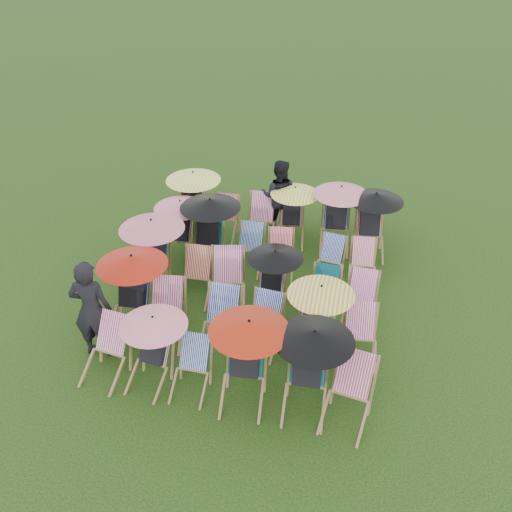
% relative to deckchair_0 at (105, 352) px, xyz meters
% --- Properties ---
extents(ground, '(100.00, 100.00, 0.00)m').
position_rel_deckchair_0_xyz_m(ground, '(1.93, 2.21, -0.48)').
color(ground, black).
rests_on(ground, ground).
extents(deckchair_0, '(0.76, 0.97, 0.96)m').
position_rel_deckchair_0_xyz_m(deckchair_0, '(0.00, 0.00, 0.00)').
color(deckchair_0, olive).
rests_on(deckchair_0, ground).
extents(deckchair_1, '(1.05, 1.12, 1.25)m').
position_rel_deckchair_0_xyz_m(deckchair_1, '(0.78, 0.02, 0.18)').
color(deckchair_1, olive).
rests_on(deckchair_1, ground).
extents(deckchair_2, '(0.58, 0.79, 0.85)m').
position_rel_deckchair_0_xyz_m(deckchair_2, '(1.42, -0.04, -0.06)').
color(deckchair_2, olive).
rests_on(deckchair_2, ground).
extents(deckchair_3, '(1.21, 1.27, 1.43)m').
position_rel_deckchair_0_xyz_m(deckchair_3, '(2.28, 0.01, 0.27)').
color(deckchair_3, olive).
rests_on(deckchair_3, ground).
extents(deckchair_4, '(1.18, 1.23, 1.40)m').
position_rel_deckchair_0_xyz_m(deckchair_4, '(3.22, 0.03, 0.26)').
color(deckchair_4, olive).
rests_on(deckchair_4, ground).
extents(deckchair_5, '(0.82, 1.02, 1.00)m').
position_rel_deckchair_0_xyz_m(deckchair_5, '(3.84, -0.11, 0.02)').
color(deckchair_5, olive).
rests_on(deckchair_5, ground).
extents(deckchair_6, '(1.22, 1.27, 1.45)m').
position_rel_deckchair_0_xyz_m(deckchair_6, '(-0.03, 1.21, 0.28)').
color(deckchair_6, olive).
rests_on(deckchair_6, ground).
extents(deckchair_7, '(0.77, 1.00, 1.01)m').
position_rel_deckchair_0_xyz_m(deckchair_7, '(0.62, 1.04, 0.02)').
color(deckchair_7, olive).
rests_on(deckchair_7, ground).
extents(deckchair_8, '(0.66, 0.92, 0.98)m').
position_rel_deckchair_0_xyz_m(deckchair_8, '(1.59, 1.06, 0.01)').
color(deckchair_8, olive).
rests_on(deckchair_8, ground).
extents(deckchair_9, '(0.70, 0.90, 0.91)m').
position_rel_deckchair_0_xyz_m(deckchair_9, '(2.30, 1.18, -0.03)').
color(deckchair_9, olive).
rests_on(deckchair_9, ground).
extents(deckchair_10, '(1.10, 1.16, 1.30)m').
position_rel_deckchair_0_xyz_m(deckchair_10, '(3.19, 1.24, 0.21)').
color(deckchair_10, olive).
rests_on(deckchair_10, ground).
extents(deckchair_11, '(0.68, 0.89, 0.91)m').
position_rel_deckchair_0_xyz_m(deckchair_11, '(3.92, 1.19, -0.02)').
color(deckchair_11, olive).
rests_on(deckchair_11, ground).
extents(deckchair_12, '(1.23, 1.29, 1.46)m').
position_rel_deckchair_0_xyz_m(deckchair_12, '(-0.13, 2.38, 0.29)').
color(deckchair_12, olive).
rests_on(deckchair_12, ground).
extents(deckchair_13, '(0.63, 0.87, 0.92)m').
position_rel_deckchair_0_xyz_m(deckchair_13, '(0.79, 2.25, -0.02)').
color(deckchair_13, olive).
rests_on(deckchair_13, ground).
extents(deckchair_14, '(0.85, 1.05, 1.02)m').
position_rel_deckchair_0_xyz_m(deckchair_14, '(1.43, 2.19, 0.03)').
color(deckchair_14, olive).
rests_on(deckchair_14, ground).
extents(deckchair_15, '(1.01, 1.04, 1.20)m').
position_rel_deckchair_0_xyz_m(deckchair_15, '(2.25, 2.26, 0.15)').
color(deckchair_15, olive).
rests_on(deckchair_15, ground).
extents(deckchair_16, '(0.62, 0.83, 0.87)m').
position_rel_deckchair_0_xyz_m(deckchair_16, '(3.21, 2.24, -0.05)').
color(deckchair_16, olive).
rests_on(deckchair_16, ground).
extents(deckchair_17, '(0.64, 0.85, 0.88)m').
position_rel_deckchair_0_xyz_m(deckchair_17, '(3.87, 2.22, -0.04)').
color(deckchair_17, olive).
rests_on(deckchair_17, ground).
extents(deckchair_18, '(1.08, 1.12, 1.28)m').
position_rel_deckchair_0_xyz_m(deckchair_18, '(0.04, 3.54, 0.20)').
color(deckchair_18, olive).
rests_on(deckchair_18, ground).
extents(deckchair_19, '(1.22, 1.30, 1.44)m').
position_rel_deckchair_0_xyz_m(deckchair_19, '(0.71, 3.43, 0.28)').
color(deckchair_19, olive).
rests_on(deckchair_19, ground).
extents(deckchair_20, '(0.59, 0.82, 0.88)m').
position_rel_deckchair_0_xyz_m(deckchair_20, '(1.55, 3.42, -0.04)').
color(deckchair_20, olive).
rests_on(deckchair_20, ground).
extents(deckchair_21, '(0.66, 0.86, 0.87)m').
position_rel_deckchair_0_xyz_m(deckchair_21, '(2.21, 3.36, -0.05)').
color(deckchair_21, olive).
rests_on(deckchair_21, ground).
extents(deckchair_22, '(0.66, 0.83, 0.82)m').
position_rel_deckchair_0_xyz_m(deckchair_22, '(3.19, 3.43, -0.07)').
color(deckchair_22, olive).
rests_on(deckchair_22, ground).
extents(deckchair_23, '(0.60, 0.79, 0.82)m').
position_rel_deckchair_0_xyz_m(deckchair_23, '(3.85, 3.42, -0.07)').
color(deckchair_23, olive).
rests_on(deckchair_23, ground).
extents(deckchair_24, '(1.20, 1.29, 1.42)m').
position_rel_deckchair_0_xyz_m(deckchair_24, '(0.01, 4.56, 0.27)').
color(deckchair_24, olive).
rests_on(deckchair_24, ground).
extents(deckchair_25, '(0.57, 0.80, 0.86)m').
position_rel_deckchair_0_xyz_m(deckchair_25, '(0.74, 4.55, -0.05)').
color(deckchair_25, olive).
rests_on(deckchair_25, ground).
extents(deckchair_26, '(0.69, 0.92, 0.95)m').
position_rel_deckchair_0_xyz_m(deckchair_26, '(1.56, 4.60, -0.00)').
color(deckchair_26, olive).
rests_on(deckchair_26, ground).
extents(deckchair_27, '(1.05, 1.13, 1.25)m').
position_rel_deckchair_0_xyz_m(deckchair_27, '(2.23, 4.68, 0.18)').
color(deckchair_27, olive).
rests_on(deckchair_27, ground).
extents(deckchair_28, '(1.17, 1.24, 1.38)m').
position_rel_deckchair_0_xyz_m(deckchair_28, '(3.20, 4.65, 0.25)').
color(deckchair_28, olive).
rests_on(deckchair_28, ground).
extents(deckchair_29, '(1.14, 1.23, 1.36)m').
position_rel_deckchair_0_xyz_m(deckchair_29, '(3.93, 4.55, 0.23)').
color(deckchair_29, olive).
rests_on(deckchair_29, ground).
extents(person_left, '(0.72, 0.52, 1.84)m').
position_rel_deckchair_0_xyz_m(person_left, '(-0.37, 0.44, 0.44)').
color(person_left, black).
rests_on(person_left, ground).
extents(person_rear, '(0.82, 0.64, 1.69)m').
position_rel_deckchair_0_xyz_m(person_rear, '(1.87, 5.09, 0.36)').
color(person_rear, black).
rests_on(person_rear, ground).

